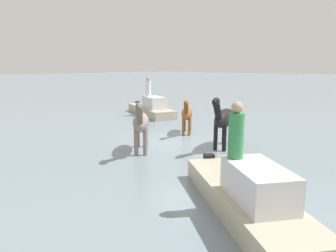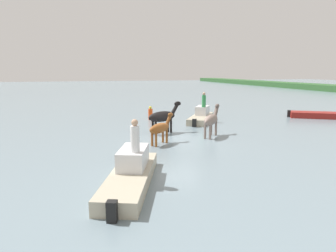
# 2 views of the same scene
# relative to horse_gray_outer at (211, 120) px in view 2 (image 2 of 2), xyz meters

# --- Properties ---
(ground_plane) EXTENTS (205.02, 205.02, 0.00)m
(ground_plane) POSITION_rel_horse_gray_outer_xyz_m (-0.07, -2.12, -1.07)
(ground_plane) COLOR gray
(horse_gray_outer) EXTENTS (2.09, 1.99, 1.94)m
(horse_gray_outer) POSITION_rel_horse_gray_outer_xyz_m (0.00, 0.00, 0.00)
(horse_gray_outer) COLOR gray
(horse_gray_outer) RESTS_ON ground_plane
(horse_dun_straggler) EXTENTS (1.60, 1.88, 1.67)m
(horse_dun_straggler) POSITION_rel_horse_gray_outer_xyz_m (0.87, -3.49, -0.15)
(horse_dun_straggler) COLOR brown
(horse_dun_straggler) RESTS_ON ground_plane
(horse_mid_herd) EXTENTS (1.29, 2.58, 2.03)m
(horse_mid_herd) POSITION_rel_horse_gray_outer_xyz_m (-1.79, -2.59, 0.05)
(horse_mid_herd) COLOR black
(horse_mid_herd) RESTS_ON ground_plane
(boat_dinghy_port) EXTENTS (4.56, 3.70, 1.34)m
(boat_dinghy_port) POSITION_rel_horse_gray_outer_xyz_m (-5.27, 1.59, -0.76)
(boat_dinghy_port) COLOR #B7AD93
(boat_dinghy_port) RESTS_ON ground_plane
(boat_tender_starboard) EXTENTS (5.05, 2.97, 1.35)m
(boat_tender_starboard) POSITION_rel_horse_gray_outer_xyz_m (6.01, -5.98, -0.75)
(boat_tender_starboard) COLOR #B7AD93
(boat_tender_starboard) RESTS_ON ground_plane
(boat_motor_center) EXTENTS (3.74, 5.07, 0.75)m
(boat_motor_center) POSITION_rel_horse_gray_outer_xyz_m (-3.78, 12.20, -0.89)
(boat_motor_center) COLOR maroon
(boat_motor_center) RESTS_ON ground_plane
(person_helmsman_aft) EXTENTS (0.32, 0.32, 1.19)m
(person_helmsman_aft) POSITION_rel_horse_gray_outer_xyz_m (-5.01, 1.68, 0.67)
(person_helmsman_aft) COLOR #338C4C
(person_helmsman_aft) RESTS_ON boat_dinghy_port
(person_watcher_seated) EXTENTS (0.32, 0.32, 1.19)m
(person_watcher_seated) POSITION_rel_horse_gray_outer_xyz_m (6.07, -5.82, 0.67)
(person_watcher_seated) COLOR silver
(person_watcher_seated) RESTS_ON boat_tender_starboard
(buoy_channel_marker) EXTENTS (0.36, 0.36, 1.14)m
(buoy_channel_marker) POSITION_rel_horse_gray_outer_xyz_m (-7.20, -2.18, -0.56)
(buoy_channel_marker) COLOR #E54C19
(buoy_channel_marker) RESTS_ON ground_plane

